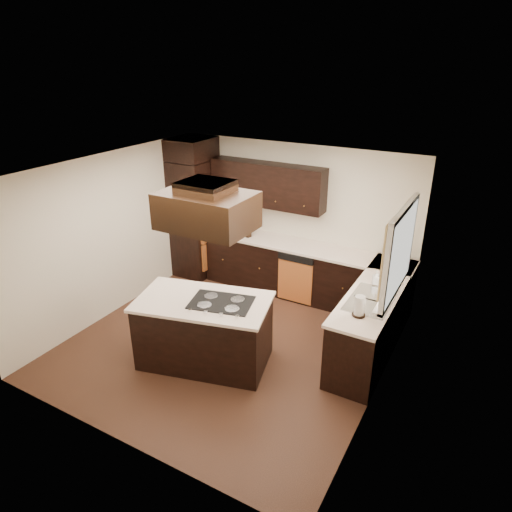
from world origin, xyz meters
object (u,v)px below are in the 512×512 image
(range_hood, at_px, (207,211))
(spice_rack, at_px, (242,227))
(oven_column, at_px, (195,219))
(island, at_px, (205,332))

(range_hood, height_order, spice_rack, range_hood)
(oven_column, xyz_separation_m, spice_rack, (0.97, 0.02, 0.01))
(island, distance_m, spice_rack, 2.42)
(oven_column, distance_m, spice_rack, 0.97)
(oven_column, bearing_deg, spice_rack, 1.11)
(spice_rack, bearing_deg, oven_column, -166.68)
(range_hood, xyz_separation_m, spice_rack, (-0.91, 2.27, -1.09))
(oven_column, relative_size, spice_rack, 5.80)
(oven_column, relative_size, island, 1.29)
(spice_rack, bearing_deg, range_hood, -56.08)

